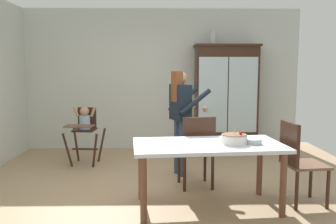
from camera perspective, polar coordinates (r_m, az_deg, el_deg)
ground_plane at (r=4.65m, az=-1.11°, el=-12.76°), size 6.24×6.24×0.00m
wall_back at (r=7.01m, az=-1.12°, el=5.15°), size 5.32×0.06×2.70m
china_cabinet at (r=6.88m, az=9.16°, el=2.20°), size 1.22×0.48×2.01m
ceramic_vase at (r=6.84m, az=7.12°, el=11.59°), size 0.13×0.13×0.27m
high_chair_with_toddler at (r=6.01m, az=-13.09°, el=-2.00°), size 0.62×0.72×0.95m
adult_person at (r=5.23m, az=2.04°, el=0.35°), size 0.63×0.62×1.53m
dining_table at (r=4.05m, az=6.35°, el=-6.25°), size 1.72×1.01×0.74m
birthday_cake at (r=4.03m, az=10.46°, el=-4.23°), size 0.28×0.28×0.19m
serving_bowl at (r=4.08m, az=13.41°, el=-4.56°), size 0.18×0.18×0.05m
dining_chair_far_side at (r=4.69m, az=4.68°, el=-5.55°), size 0.50×0.50×0.96m
dining_chair_right_end at (r=4.41m, az=19.78°, el=-6.76°), size 0.49×0.49×0.96m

